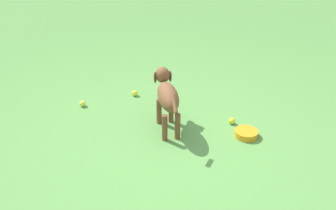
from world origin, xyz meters
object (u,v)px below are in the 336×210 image
(tennis_ball_0, at_px, (232,121))
(water_bowl, at_px, (246,133))
(dog, at_px, (167,95))
(tennis_ball_2, at_px, (83,104))
(tennis_ball_1, at_px, (135,93))

(tennis_ball_0, relative_size, water_bowl, 0.30)
(dog, xyz_separation_m, tennis_ball_2, (-0.32, -0.95, -0.32))
(tennis_ball_0, distance_m, tennis_ball_2, 1.59)
(dog, relative_size, water_bowl, 3.47)
(water_bowl, bearing_deg, tennis_ball_1, -119.90)
(tennis_ball_0, height_order, tennis_ball_2, same)
(tennis_ball_2, bearing_deg, tennis_ball_0, 83.99)
(dog, bearing_deg, tennis_ball_0, -93.83)
(tennis_ball_1, distance_m, tennis_ball_2, 0.59)
(tennis_ball_1, distance_m, water_bowl, 1.39)
(tennis_ball_0, bearing_deg, tennis_ball_1, -114.12)
(tennis_ball_0, height_order, tennis_ball_1, same)
(dog, height_order, water_bowl, dog)
(dog, bearing_deg, tennis_ball_2, 53.53)
(tennis_ball_2, bearing_deg, tennis_ball_1, 121.96)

